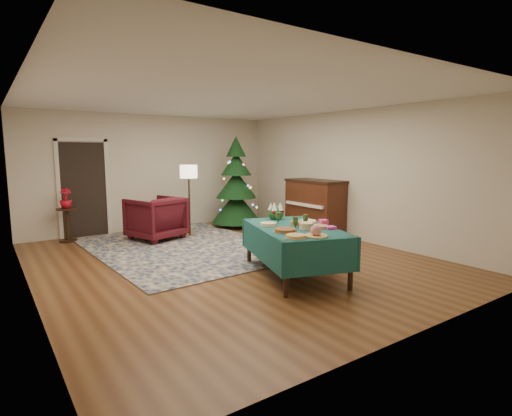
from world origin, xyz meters
TOP-DOWN VIEW (x-y plane):
  - room_shell at (0.00, 0.00)m, footprint 7.00×7.00m
  - doorway at (-1.60, 3.48)m, footprint 1.08×0.04m
  - rug at (-0.27, 1.28)m, footprint 3.40×4.35m
  - buffet_table at (0.35, -1.27)m, footprint 1.62×2.13m
  - platter_0 at (-0.14, -1.88)m, footprint 0.30×0.30m
  - platter_1 at (0.13, -1.97)m, footprint 0.32×0.32m
  - platter_2 at (-0.01, -1.50)m, footprint 0.34×0.34m
  - platter_3 at (0.36, -1.52)m, footprint 0.24×0.24m
  - platter_4 at (0.60, -1.55)m, footprint 0.29×0.29m
  - platter_5 at (0.08, -0.99)m, footprint 0.29×0.29m
  - platter_6 at (0.45, -1.23)m, footprint 0.26×0.26m
  - platter_7 at (0.75, -1.13)m, footprint 0.30×0.30m
  - goblet_0 at (0.34, -0.90)m, footprint 0.08×0.08m
  - goblet_1 at (0.54, -1.30)m, footprint 0.08×0.08m
  - goblet_2 at (0.29, -1.37)m, footprint 0.08×0.08m
  - napkin_stack at (0.67, -1.69)m, footprint 0.18×0.18m
  - gift_box at (0.75, -1.47)m, footprint 0.15×0.15m
  - centerpiece at (0.55, -0.57)m, footprint 0.26×0.27m
  - armchair at (-0.46, 2.26)m, footprint 1.21×1.17m
  - floor_lamp at (0.31, 2.25)m, footprint 0.38×0.38m
  - side_table at (-2.03, 3.12)m, footprint 0.39×0.39m
  - potted_plant at (-2.03, 3.12)m, footprint 0.23×0.41m
  - christmas_tree at (1.73, 2.58)m, footprint 1.31×1.31m
  - piano at (2.68, 0.79)m, footprint 0.68×1.42m

SIDE VIEW (x-z plane):
  - rug at x=-0.27m, z-range 0.00..0.02m
  - side_table at x=-2.03m, z-range -0.01..0.69m
  - armchair at x=-0.46m, z-range 0.00..1.00m
  - buffet_table at x=0.35m, z-range 0.22..0.96m
  - piano at x=2.68m, z-range -0.01..1.21m
  - platter_7 at x=0.75m, z-range 0.73..0.77m
  - platter_4 at x=0.60m, z-range 0.73..0.77m
  - napkin_stack at x=0.67m, z-range 0.73..0.77m
  - platter_0 at x=-0.14m, z-range 0.73..0.78m
  - platter_2 at x=-0.01m, z-range 0.73..0.78m
  - platter_5 at x=0.08m, z-range 0.73..0.78m
  - platter_6 at x=0.45m, z-range 0.73..0.80m
  - platter_3 at x=0.36m, z-range 0.73..0.83m
  - gift_box at x=0.75m, z-range 0.73..0.83m
  - platter_1 at x=0.13m, z-range 0.72..0.88m
  - potted_plant at x=-2.03m, z-range 0.69..0.93m
  - goblet_0 at x=0.34m, z-range 0.74..0.91m
  - goblet_1 at x=0.54m, z-range 0.74..0.91m
  - goblet_2 at x=0.29m, z-range 0.74..0.91m
  - centerpiece at x=0.55m, z-range 0.71..1.01m
  - christmas_tree at x=1.73m, z-range -0.11..2.11m
  - doorway at x=-1.60m, z-range 0.02..2.18m
  - floor_lamp at x=0.31m, z-range 0.54..2.10m
  - room_shell at x=0.00m, z-range -2.15..4.85m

